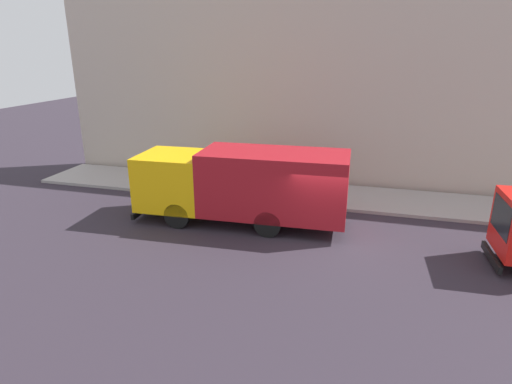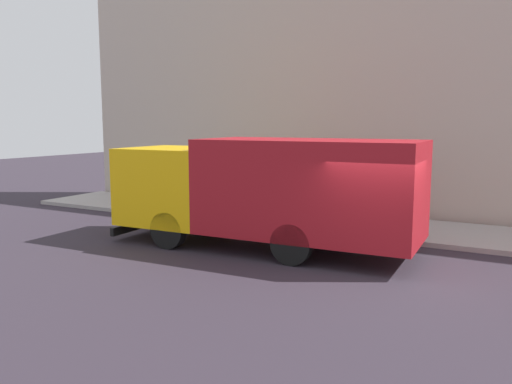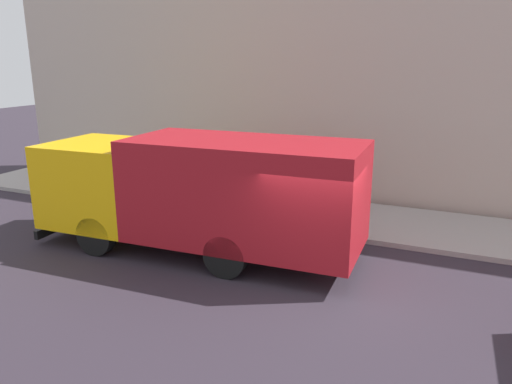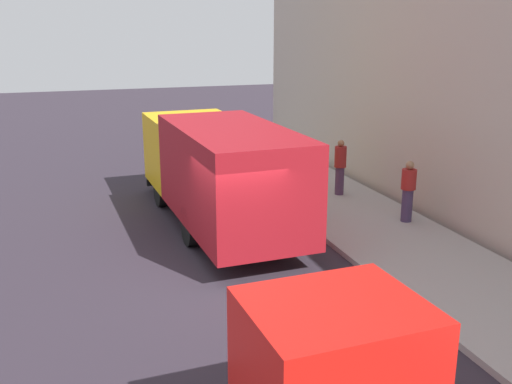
{
  "view_description": "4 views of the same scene",
  "coord_description": "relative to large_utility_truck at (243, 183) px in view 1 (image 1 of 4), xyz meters",
  "views": [
    {
      "loc": [
        -14.29,
        -1.3,
        6.63
      ],
      "look_at": [
        0.69,
        2.82,
        1.35
      ],
      "focal_mm": 29.86,
      "sensor_mm": 36.0,
      "label": 1
    },
    {
      "loc": [
        -11.09,
        -2.82,
        3.37
      ],
      "look_at": [
        0.78,
        3.65,
        1.52
      ],
      "focal_mm": 35.96,
      "sensor_mm": 36.0,
      "label": 2
    },
    {
      "loc": [
        -9.28,
        -2.58,
        4.77
      ],
      "look_at": [
        1.1,
        1.98,
        1.65
      ],
      "focal_mm": 34.26,
      "sensor_mm": 36.0,
      "label": 3
    },
    {
      "loc": [
        -3.17,
        -11.7,
        5.41
      ],
      "look_at": [
        1.16,
        1.25,
        1.5
      ],
      "focal_mm": 41.42,
      "sensor_mm": 36.0,
      "label": 4
    }
  ],
  "objects": [
    {
      "name": "ground",
      "position": [
        -0.78,
        -3.38,
        -1.64
      ],
      "size": [
        80.0,
        80.0,
        0.0
      ],
      "primitive_type": "plane",
      "color": "#2E2630"
    },
    {
      "name": "building_facade",
      "position": [
        6.11,
        -3.38,
        3.24
      ],
      "size": [
        0.5,
        30.0,
        9.78
      ],
      "primitive_type": "cube",
      "color": "#BCAD9F",
      "rests_on": "ground"
    },
    {
      "name": "sidewalk",
      "position": [
        3.92,
        -3.38,
        -1.57
      ],
      "size": [
        3.39,
        30.0,
        0.14
      ],
      "primitive_type": "cube",
      "color": "#A49C9A",
      "rests_on": "ground"
    },
    {
      "name": "large_utility_truck",
      "position": [
        0.0,
        0.0,
        0.0
      ],
      "size": [
        2.83,
        8.38,
        2.93
      ],
      "rotation": [
        0.0,
        0.0,
        0.04
      ],
      "color": "#F4B50C",
      "rests_on": "ground"
    },
    {
      "name": "pedestrian_walking",
      "position": [
        4.32,
        1.27,
        -0.57
      ],
      "size": [
        0.53,
        0.53,
        1.77
      ],
      "rotation": [
        0.0,
        0.0,
        2.25
      ],
      "color": "#48304D",
      "rests_on": "sidewalk"
    },
    {
      "name": "pedestrian_third",
      "position": [
        4.9,
        -1.72,
        -0.61
      ],
      "size": [
        0.55,
        0.55,
        1.7
      ],
      "rotation": [
        0.0,
        0.0,
        0.58
      ],
      "color": "#413356",
      "rests_on": "sidewalk"
    },
    {
      "name": "pedestrian_standing",
      "position": [
        2.76,
        -0.02,
        -0.6
      ],
      "size": [
        0.48,
        0.48,
        1.7
      ],
      "rotation": [
        0.0,
        0.0,
        2.49
      ],
      "color": "brown",
      "rests_on": "sidewalk"
    }
  ]
}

